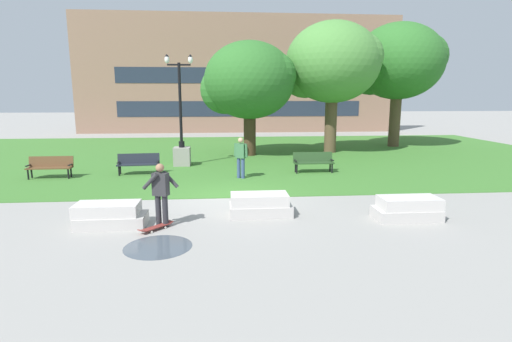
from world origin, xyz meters
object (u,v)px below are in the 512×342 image
(person_skateboarder, at_px, (161,191))
(concrete_block_right, at_px, (408,209))
(concrete_block_center, at_px, (110,215))
(skateboard, at_px, (156,227))
(concrete_block_left, at_px, (260,205))
(park_bench_near_left, at_px, (138,162))
(lamp_post_right, at_px, (182,144))
(person_bystander_near_lawn, at_px, (241,155))
(park_bench_near_right, at_px, (50,166))
(park_bench_far_left, at_px, (313,161))

(person_skateboarder, bearing_deg, concrete_block_right, 0.49)
(concrete_block_center, xyz_separation_m, skateboard, (1.27, -0.41, -0.22))
(concrete_block_left, distance_m, park_bench_near_left, 8.06)
(lamp_post_right, bearing_deg, person_bystander_near_lawn, -50.49)
(concrete_block_right, distance_m, lamp_post_right, 11.81)
(skateboard, bearing_deg, concrete_block_left, 20.93)
(park_bench_near_left, distance_m, park_bench_near_right, 3.57)
(person_bystander_near_lawn, bearing_deg, park_bench_near_right, 174.84)
(concrete_block_left, height_order, park_bench_near_right, park_bench_near_right)
(concrete_block_right, bearing_deg, person_skateboarder, -179.51)
(concrete_block_right, height_order, park_bench_far_left, park_bench_far_left)
(skateboard, relative_size, park_bench_near_left, 0.48)
(park_bench_far_left, bearing_deg, skateboard, -128.41)
(person_skateboarder, relative_size, lamp_post_right, 0.32)
(concrete_block_left, relative_size, park_bench_far_left, 1.00)
(person_skateboarder, bearing_deg, park_bench_near_left, 105.81)
(concrete_block_right, distance_m, park_bench_near_left, 11.46)
(concrete_block_center, bearing_deg, person_bystander_near_lawn, 57.40)
(concrete_block_center, xyz_separation_m, person_skateboarder, (1.39, -0.13, 0.66))
(park_bench_near_right, bearing_deg, person_bystander_near_lawn, -5.16)
(concrete_block_center, distance_m, concrete_block_left, 4.15)
(park_bench_far_left, height_order, person_bystander_near_lawn, person_bystander_near_lawn)
(lamp_post_right, bearing_deg, park_bench_near_right, -153.32)
(person_skateboarder, height_order, person_bystander_near_lawn, person_bystander_near_lawn)
(concrete_block_right, bearing_deg, skateboard, -177.20)
(park_bench_near_right, bearing_deg, park_bench_far_left, 1.58)
(concrete_block_left, bearing_deg, concrete_block_center, -170.71)
(concrete_block_left, distance_m, skateboard, 3.03)
(person_bystander_near_lawn, bearing_deg, concrete_block_left, -86.58)
(park_bench_near_right, bearing_deg, concrete_block_right, -28.39)
(concrete_block_center, distance_m, concrete_block_right, 8.21)
(lamp_post_right, bearing_deg, park_bench_far_left, -20.83)
(lamp_post_right, xyz_separation_m, person_bystander_near_lawn, (2.76, -3.35, -0.11))
(park_bench_near_right, bearing_deg, park_bench_near_left, 8.59)
(skateboard, distance_m, park_bench_far_left, 9.40)
(concrete_block_left, bearing_deg, concrete_block_right, -10.21)
(park_bench_near_left, relative_size, lamp_post_right, 0.34)
(concrete_block_left, bearing_deg, person_skateboarder, -163.52)
(park_bench_near_left, xyz_separation_m, park_bench_far_left, (7.78, -0.22, 0.00))
(park_bench_near_left, xyz_separation_m, person_bystander_near_lawn, (4.46, -1.25, 0.44))
(person_bystander_near_lawn, bearing_deg, person_skateboarder, -111.57)
(concrete_block_right, bearing_deg, lamp_post_right, 127.60)
(concrete_block_left, relative_size, park_bench_near_left, 0.98)
(skateboard, distance_m, person_bystander_near_lawn, 6.87)
(person_skateboarder, height_order, park_bench_near_right, person_skateboarder)
(concrete_block_right, height_order, park_bench_near_right, park_bench_near_right)
(park_bench_near_left, distance_m, lamp_post_right, 2.75)
(concrete_block_center, relative_size, person_bystander_near_lawn, 1.07)
(concrete_block_left, distance_m, person_bystander_near_lawn, 5.30)
(park_bench_near_left, relative_size, park_bench_far_left, 1.02)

